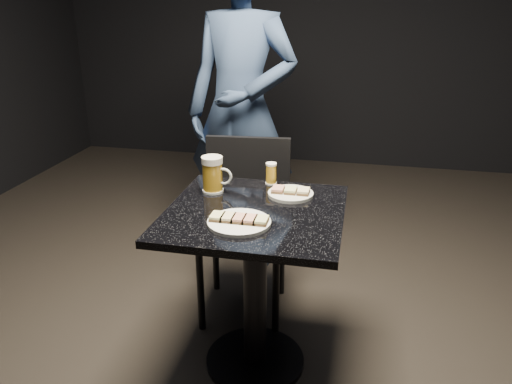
% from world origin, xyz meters
% --- Properties ---
extents(floor, '(6.00, 6.00, 0.00)m').
position_xyz_m(floor, '(0.00, 0.00, 0.00)').
color(floor, black).
rests_on(floor, ground).
extents(plate_large, '(0.24, 0.24, 0.01)m').
position_xyz_m(plate_large, '(-0.03, -0.14, 0.76)').
color(plate_large, white).
rests_on(plate_large, table).
extents(plate_small, '(0.19, 0.19, 0.01)m').
position_xyz_m(plate_small, '(0.12, 0.19, 0.76)').
color(plate_small, silver).
rests_on(plate_small, table).
extents(patron, '(0.75, 0.57, 1.84)m').
position_xyz_m(patron, '(-0.29, 0.97, 0.92)').
color(patron, navy).
rests_on(patron, floor).
extents(table, '(0.70, 0.70, 0.75)m').
position_xyz_m(table, '(0.00, 0.00, 0.51)').
color(table, black).
rests_on(table, floor).
extents(beer_mug, '(0.14, 0.09, 0.16)m').
position_xyz_m(beer_mug, '(-0.22, 0.16, 0.83)').
color(beer_mug, silver).
rests_on(beer_mug, table).
extents(beer_tumbler, '(0.05, 0.05, 0.10)m').
position_xyz_m(beer_tumbler, '(0.01, 0.31, 0.80)').
color(beer_tumbler, silver).
rests_on(beer_tumbler, table).
extents(chair, '(0.47, 0.47, 0.88)m').
position_xyz_m(chair, '(-0.15, 0.46, 0.50)').
color(chair, black).
rests_on(chair, floor).
extents(canapes_on_plate_large, '(0.22, 0.07, 0.02)m').
position_xyz_m(canapes_on_plate_large, '(-0.03, -0.14, 0.77)').
color(canapes_on_plate_large, '#4C3521').
rests_on(canapes_on_plate_large, plate_large).
extents(canapes_on_plate_small, '(0.16, 0.07, 0.02)m').
position_xyz_m(canapes_on_plate_small, '(0.12, 0.19, 0.77)').
color(canapes_on_plate_small, '#4C3521').
rests_on(canapes_on_plate_small, plate_small).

